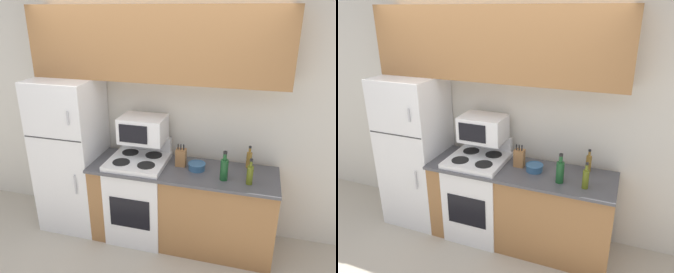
{
  "view_description": "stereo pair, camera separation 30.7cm",
  "coord_description": "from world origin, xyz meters",
  "views": [
    {
      "loc": [
        1.01,
        -2.7,
        2.46
      ],
      "look_at": [
        0.19,
        0.26,
        1.25
      ],
      "focal_mm": 35.0,
      "sensor_mm": 36.0,
      "label": 1
    },
    {
      "loc": [
        1.3,
        -2.6,
        2.46
      ],
      "look_at": [
        0.19,
        0.26,
        1.25
      ],
      "focal_mm": 35.0,
      "sensor_mm": 36.0,
      "label": 2
    }
  ],
  "objects": [
    {
      "name": "ground_plane",
      "position": [
        0.0,
        0.0,
        0.0
      ],
      "size": [
        12.0,
        12.0,
        0.0
      ],
      "primitive_type": "plane",
      "color": "beige"
    },
    {
      "name": "wall_back",
      "position": [
        0.0,
        0.67,
        1.27
      ],
      "size": [
        8.0,
        0.05,
        2.55
      ],
      "color": "silver",
      "rests_on": "ground_plane"
    },
    {
      "name": "lower_cabinets",
      "position": [
        0.34,
        0.29,
        0.45
      ],
      "size": [
        1.95,
        0.63,
        0.9
      ],
      "color": "#9E6B3D",
      "rests_on": "ground_plane"
    },
    {
      "name": "refrigerator",
      "position": [
        -0.97,
        0.32,
        0.89
      ],
      "size": [
        0.68,
        0.66,
        1.77
      ],
      "color": "white",
      "rests_on": "ground_plane"
    },
    {
      "name": "upper_cabinets",
      "position": [
        0.0,
        0.48,
        2.13
      ],
      "size": [
        2.63,
        0.34,
        0.73
      ],
      "color": "#9E6B3D",
      "rests_on": "refrigerator"
    },
    {
      "name": "stove",
      "position": [
        -0.15,
        0.28,
        0.49
      ],
      "size": [
        0.61,
        0.61,
        1.12
      ],
      "color": "white",
      "rests_on": "ground_plane"
    },
    {
      "name": "microwave",
      "position": [
        -0.12,
        0.39,
        1.26
      ],
      "size": [
        0.48,
        0.35,
        0.27
      ],
      "color": "white",
      "rests_on": "stove"
    },
    {
      "name": "knife_block",
      "position": [
        0.31,
        0.35,
        1.0
      ],
      "size": [
        0.1,
        0.09,
        0.25
      ],
      "color": "#9E6B3D",
      "rests_on": "lower_cabinets"
    },
    {
      "name": "bowl",
      "position": [
        0.49,
        0.3,
        0.94
      ],
      "size": [
        0.18,
        0.18,
        0.07
      ],
      "color": "#335B84",
      "rests_on": "lower_cabinets"
    },
    {
      "name": "bottle_wine_green",
      "position": [
        0.78,
        0.16,
        1.02
      ],
      "size": [
        0.08,
        0.08,
        0.3
      ],
      "color": "#194C23",
      "rests_on": "lower_cabinets"
    },
    {
      "name": "bottle_vinegar",
      "position": [
        1.0,
        0.5,
        1.0
      ],
      "size": [
        0.06,
        0.06,
        0.24
      ],
      "color": "olive",
      "rests_on": "lower_cabinets"
    },
    {
      "name": "bottle_olive_oil",
      "position": [
        1.02,
        0.14,
        1.01
      ],
      "size": [
        0.06,
        0.06,
        0.26
      ],
      "color": "#5B6619",
      "rests_on": "lower_cabinets"
    }
  ]
}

